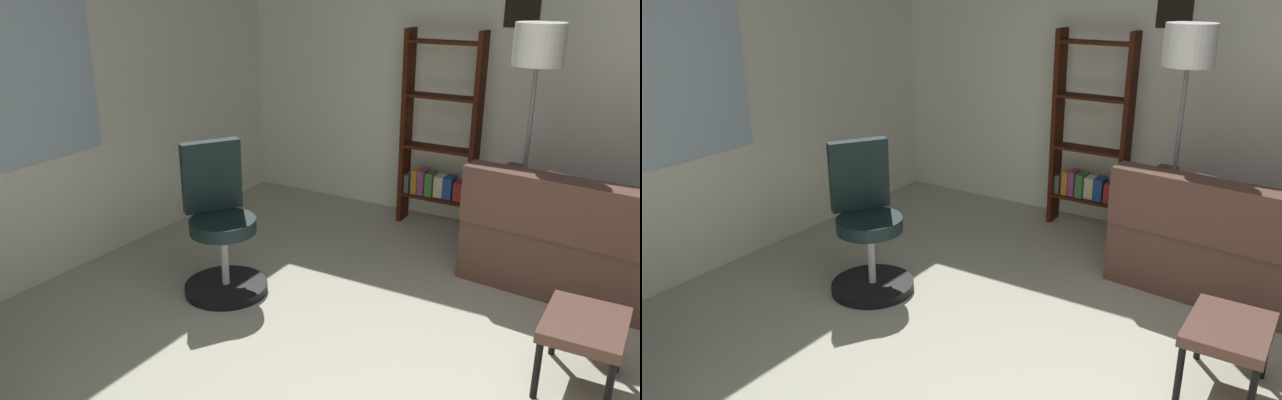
{
  "view_description": "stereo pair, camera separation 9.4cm",
  "coord_description": "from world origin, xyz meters",
  "views": [
    {
      "loc": [
        -2.38,
        -0.68,
        2.01
      ],
      "look_at": [
        0.11,
        0.81,
        0.97
      ],
      "focal_mm": 34.59,
      "sensor_mm": 36.0,
      "label": 1
    },
    {
      "loc": [
        -2.33,
        -0.76,
        2.01
      ],
      "look_at": [
        0.11,
        0.81,
        0.97
      ],
      "focal_mm": 34.59,
      "sensor_mm": 36.0,
      "label": 2
    }
  ],
  "objects": [
    {
      "name": "wall_back_with_windows",
      "position": [
        -0.02,
        3.03,
        1.33
      ],
      "size": [
        5.22,
        0.12,
        2.65
      ],
      "color": "silver",
      "rests_on": "ground_plane"
    },
    {
      "name": "wall_right_with_frames",
      "position": [
        2.66,
        -0.0,
        1.33
      ],
      "size": [
        0.12,
        5.96,
        2.65
      ],
      "color": "silver",
      "rests_on": "ground_plane"
    },
    {
      "name": "office_chair",
      "position": [
        0.54,
        1.84,
        0.4
      ],
      "size": [
        0.57,
        0.58,
        1.01
      ],
      "color": "black",
      "rests_on": "ground_plane"
    },
    {
      "name": "footstool",
      "position": [
        0.65,
        -0.44,
        0.33
      ],
      "size": [
        0.51,
        0.39,
        0.39
      ],
      "color": "brown",
      "rests_on": "ground_plane"
    },
    {
      "name": "bookshelf",
      "position": [
        2.39,
        1.01,
        0.71
      ],
      "size": [
        0.18,
        0.64,
        1.64
      ],
      "color": "#361408",
      "rests_on": "ground_plane"
    },
    {
      "name": "floor_lamp",
      "position": [
        1.95,
        0.21,
        1.47
      ],
      "size": [
        0.33,
        0.33,
        1.75
      ],
      "color": "slate",
      "rests_on": "ground_plane"
    },
    {
      "name": "couch",
      "position": [
        1.99,
        -0.52,
        0.3
      ],
      "size": [
        1.66,
        1.95,
        0.84
      ],
      "color": "brown",
      "rests_on": "ground_plane"
    }
  ]
}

